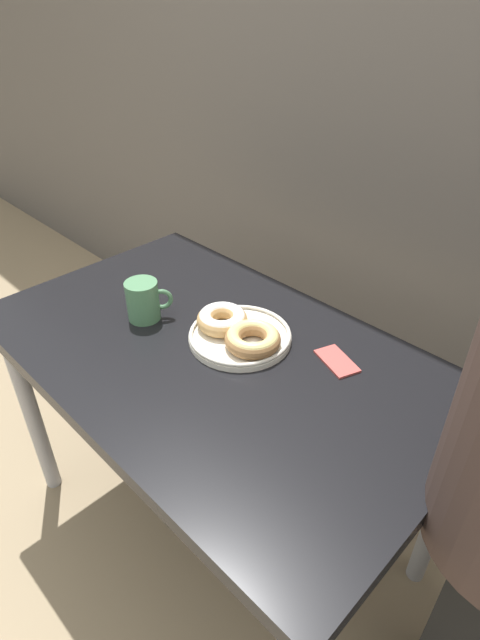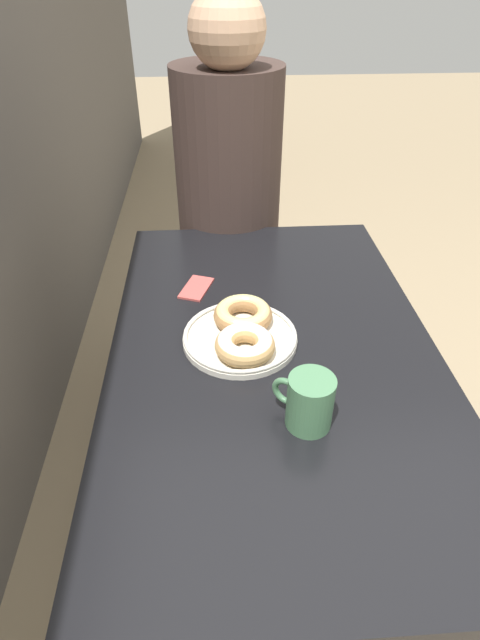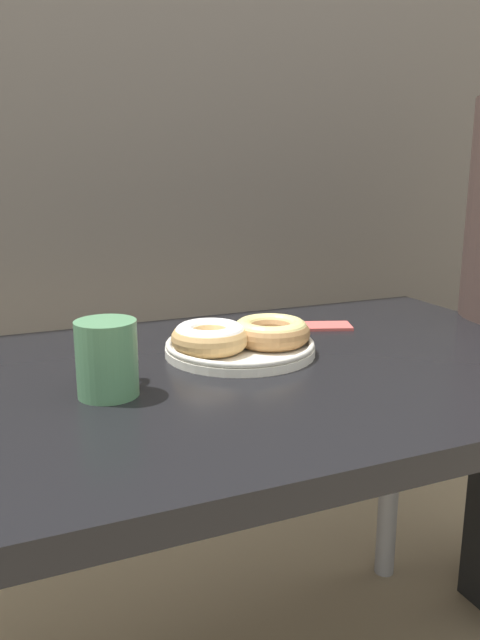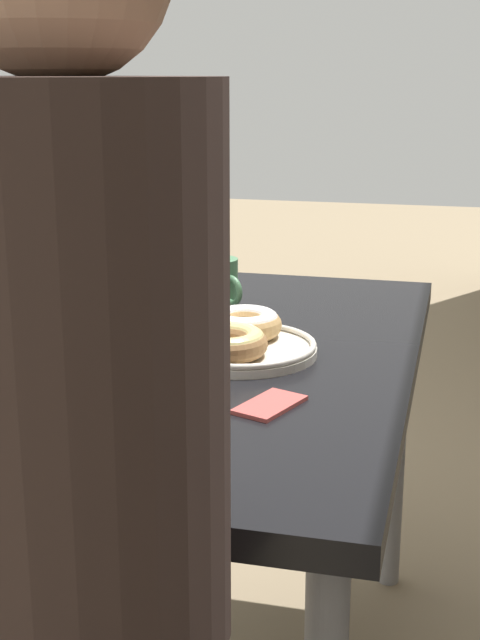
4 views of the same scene
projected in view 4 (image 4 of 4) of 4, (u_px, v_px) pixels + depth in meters
The scene contains 5 objects.
dining_table at pixel (202, 392), 1.55m from camera, with size 1.19×0.73×0.73m.
donut_plate at pixel (237, 338), 1.48m from camera, with size 0.27×0.26×0.06m.
coffee_mug at pixel (217, 286), 1.73m from camera, with size 0.10×0.11×0.11m.
person_figure at pixel (40, 569), 0.81m from camera, with size 0.40×0.34×1.38m.
napkin at pixel (270, 405), 1.26m from camera, with size 0.13×0.10×0.01m.
Camera 4 is at (1.40, 0.78, 1.18)m, focal length 50.00 mm.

